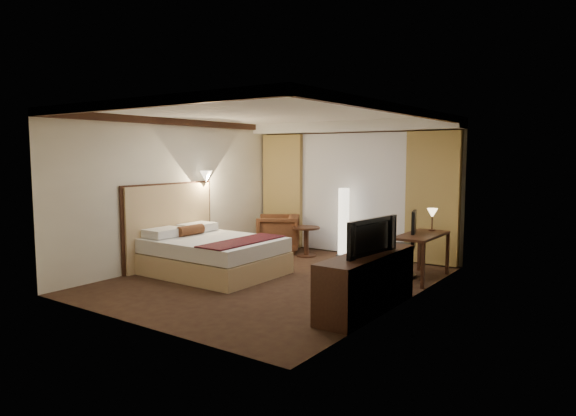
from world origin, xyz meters
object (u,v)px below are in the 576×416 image
Objects in this scene: bed at (214,255)px; side_table at (306,242)px; office_chair at (400,244)px; armchair at (278,232)px; floor_lamp at (344,222)px; desk at (421,257)px; dresser at (367,282)px; television at (366,230)px.

side_table is (0.48, 2.18, -0.02)m from bed.
side_table is at bearing 148.87° from office_chair.
floor_lamp is at bearing 73.85° from armchair.
armchair is at bearing 177.07° from side_table.
floor_lamp is (1.09, 2.60, 0.38)m from bed.
dresser reaches higher than desk.
floor_lamp is 3.63m from dresser.
armchair is 4.29m from television.
television is at bearing -97.25° from office_chair.
television is (1.98, -3.00, 0.38)m from floor_lamp.
armchair reaches higher than bed.
side_table is 3.68m from dresser.
armchair reaches higher than desk.
desk is (2.58, -0.50, 0.08)m from side_table.
bed is 2.23m from side_table.
bed is 3.61× the size of side_table.
armchair is 3.36m from desk.
bed is 1.72× the size of desk.
office_chair is at bearing -30.88° from floor_lamp.
office_chair is at bearing -171.69° from desk.
armchair is at bearing 142.20° from dresser.
side_table is at bearing 135.62° from dresser.
television is at bearing -7.39° from bed.
office_chair is (2.98, -0.59, 0.13)m from armchair.
dresser is 0.70m from television.
bed is 3.20m from television.
desk is 1.11× the size of office_chair.
armchair is 0.69× the size of desk.
armchair is 0.75m from side_table.
side_table is 3.74m from television.
bed is at bearing 172.68° from dresser.
dresser is (0.39, -2.03, -0.18)m from office_chair.
desk is at bearing 91.38° from dresser.
dresser is at bearing -88.62° from desk.
television is (2.60, -2.58, 0.78)m from side_table.
office_chair is at bearing -13.76° from side_table.
office_chair is (2.72, 1.63, 0.25)m from bed.
desk is 2.08m from dresser.
bed is at bearing -151.24° from desk.
armchair is at bearing 170.83° from desk.
floor_lamp is 1.11× the size of desk.
office_chair reaches higher than side_table.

